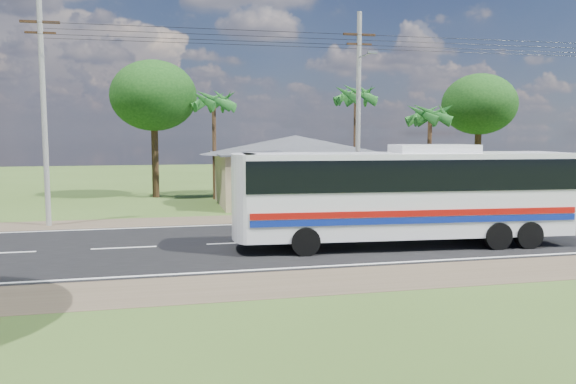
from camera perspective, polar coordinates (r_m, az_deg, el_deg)
ground at (r=24.31m, az=5.43°, el=-4.79°), size 120.00×120.00×0.00m
road at (r=24.31m, az=5.43°, el=-4.77°), size 120.00×16.00×0.03m
house at (r=36.73m, az=0.74°, el=3.04°), size 12.40×10.00×5.00m
waiting_shed at (r=37.32m, az=20.68°, el=2.83°), size 5.20×4.48×3.35m
concrete_barrier at (r=34.55m, az=21.77°, el=-1.23°), size 7.00×0.30×0.90m
utility_poles at (r=30.90m, az=6.58°, el=8.24°), size 32.80×2.22×11.00m
palm_near at (r=37.72m, az=14.25°, el=7.59°), size 2.80×2.80×6.70m
palm_mid at (r=40.57m, az=6.92°, el=9.65°), size 2.80×2.80×8.20m
palm_far at (r=38.93m, az=-7.56°, el=9.09°), size 2.80×2.80×7.70m
tree_behind_house at (r=40.81m, az=-13.49°, el=9.45°), size 6.00×6.00×9.61m
tree_behind_shed at (r=45.27m, az=18.86°, el=8.39°), size 5.60×5.60×9.02m
coach_bus at (r=22.95m, az=12.01°, el=0.36°), size 13.31×3.68×4.08m
motorcycle at (r=31.38m, az=13.11°, el=-1.70°), size 1.64×0.67×0.84m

